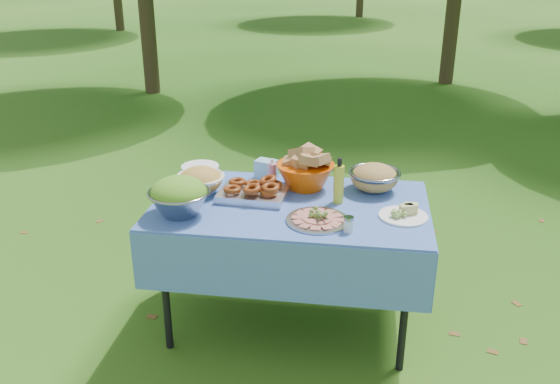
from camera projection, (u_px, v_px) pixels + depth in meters
The scene contains 14 objects.
ground at pixel (289, 322), 3.46m from camera, with size 80.00×80.00×0.00m, color #09360A.
picnic_table at pixel (290, 266), 3.32m from camera, with size 1.46×0.86×0.76m, color #84B2FF.
salad_bowl at pixel (179, 196), 3.00m from camera, with size 0.31×0.31×0.20m, color gray, non-canonical shape.
pasta_bowl_white at pixel (200, 180), 3.28m from camera, with size 0.26×0.26×0.15m, color white, non-canonical shape.
plate_stack at pixel (200, 171), 3.51m from camera, with size 0.22×0.22×0.07m, color white.
wipes_box at pixel (266, 169), 3.50m from camera, with size 0.12×0.09×0.11m, color #8CD2EE.
sanitizer_bottle at pixel (272, 171), 3.41m from camera, with size 0.05×0.05×0.15m, color pink.
bread_bowl at pixel (305, 169), 3.34m from camera, with size 0.33×0.33×0.22m, color #E85105, non-canonical shape.
pasta_bowl_steel at pixel (374, 177), 3.32m from camera, with size 0.29×0.29×0.15m, color gray, non-canonical shape.
fried_tray at pixel (253, 191), 3.22m from camera, with size 0.36×0.26×0.09m, color silver.
charcuterie_platter at pixel (318, 215), 2.95m from camera, with size 0.32×0.32×0.07m, color #A6AAAD.
oil_bottle at pixel (339, 181), 3.13m from camera, with size 0.06×0.06×0.25m, color gold.
cheese_plate at pixel (404, 211), 3.00m from camera, with size 0.25×0.25×0.07m, color white.
shaker at pixel (349, 224), 2.84m from camera, with size 0.05×0.05×0.08m, color silver.
Camera 1 is at (0.37, -2.87, 2.04)m, focal length 38.00 mm.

